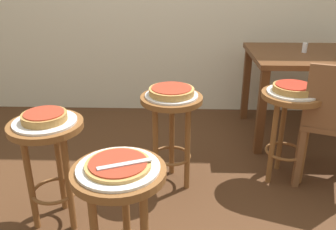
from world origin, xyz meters
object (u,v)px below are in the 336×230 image
at_px(serving_plate_leftside, 172,95).
at_px(condiment_shaker, 305,48).
at_px(pizza_middle, 44,117).
at_px(dining_table, 308,66).
at_px(wooden_chair, 335,120).
at_px(stool_middle, 49,150).
at_px(stool_rear, 290,116).
at_px(serving_plate_middle, 45,122).
at_px(stool_leftside, 171,120).
at_px(pizza_server_knife, 125,164).
at_px(serving_plate_rear, 293,92).
at_px(pizza_foreground, 118,164).
at_px(pizza_rear, 294,88).
at_px(stool_foreground, 120,202).
at_px(pizza_leftside, 172,91).
at_px(serving_plate_foreground, 118,168).

distance_m(serving_plate_leftside, condiment_shaker, 1.33).
distance_m(pizza_middle, serving_plate_leftside, 0.77).
xyz_separation_m(dining_table, wooden_chair, (-0.05, -0.76, -0.15)).
xyz_separation_m(stool_middle, stool_rear, (1.42, 0.51, 0.00)).
relative_size(stool_middle, condiment_shaker, 8.17).
height_order(serving_plate_middle, stool_leftside, serving_plate_middle).
height_order(stool_middle, pizza_server_knife, pizza_server_knife).
height_order(serving_plate_middle, pizza_server_knife, pizza_server_knife).
distance_m(stool_middle, serving_plate_rear, 1.52).
bearing_deg(serving_plate_rear, stool_rear, 0.00).
height_order(stool_leftside, pizza_server_knife, pizza_server_knife).
xyz_separation_m(serving_plate_middle, pizza_server_knife, (0.48, -0.46, 0.03)).
bearing_deg(serving_plate_rear, serving_plate_leftside, -173.51).
distance_m(pizza_foreground, stool_rear, 1.37).
height_order(pizza_rear, dining_table, dining_table).
xyz_separation_m(stool_leftside, serving_plate_leftside, (-0.00, -0.00, 0.17)).
relative_size(serving_plate_rear, pizza_server_knife, 1.50).
bearing_deg(stool_middle, stool_foreground, -44.23).
distance_m(stool_foreground, condiment_shaker, 2.11).
xyz_separation_m(pizza_leftside, stool_rear, (0.77, 0.09, -0.19)).
height_order(stool_rear, serving_plate_rear, serving_plate_rear).
relative_size(stool_foreground, condiment_shaker, 8.17).
xyz_separation_m(wooden_chair, pizza_server_knife, (-1.21, -0.92, 0.20)).
relative_size(serving_plate_middle, stool_leftside, 0.52).
xyz_separation_m(serving_plate_rear, pizza_rear, (0.00, 0.00, 0.03)).
distance_m(pizza_middle, dining_table, 2.12).
distance_m(pizza_foreground, serving_plate_rear, 1.36).
relative_size(serving_plate_middle, pizza_leftside, 1.16).
bearing_deg(pizza_leftside, serving_plate_foreground, -102.52).
relative_size(serving_plate_leftside, dining_table, 0.35).
height_order(serving_plate_leftside, serving_plate_rear, same).
height_order(serving_plate_rear, wooden_chair, wooden_chair).
distance_m(serving_plate_foreground, stool_rear, 1.37).
height_order(pizza_leftside, dining_table, dining_table).
relative_size(pizza_rear, wooden_chair, 0.31).
bearing_deg(serving_plate_foreground, pizza_rear, 44.68).
bearing_deg(condiment_shaker, serving_plate_leftside, -142.43).
height_order(pizza_foreground, serving_plate_middle, pizza_foreground).
relative_size(serving_plate_leftside, pizza_server_knife, 1.51).
bearing_deg(pizza_leftside, dining_table, 35.96).
height_order(dining_table, wooden_chair, wooden_chair).
relative_size(serving_plate_foreground, stool_rear, 0.54).
bearing_deg(pizza_rear, stool_leftside, -173.51).
height_order(serving_plate_foreground, pizza_leftside, pizza_leftside).
relative_size(pizza_foreground, wooden_chair, 0.32).
relative_size(stool_foreground, pizza_foreground, 2.34).
bearing_deg(pizza_rear, stool_middle, -160.18).
height_order(serving_plate_foreground, stool_rear, serving_plate_foreground).
distance_m(serving_plate_middle, pizza_rear, 1.51).
distance_m(pizza_foreground, stool_middle, 0.66).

